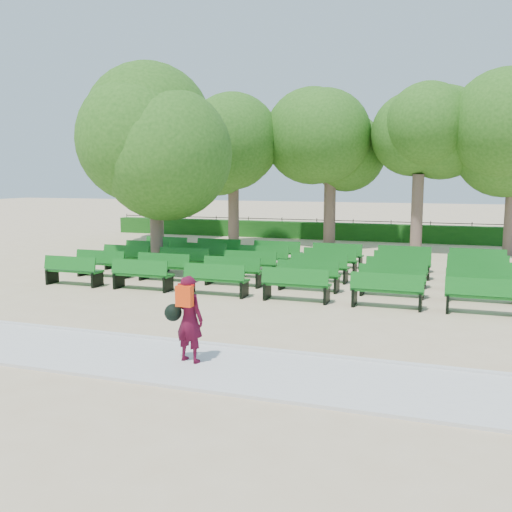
{
  "coord_description": "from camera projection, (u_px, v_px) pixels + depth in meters",
  "views": [
    {
      "loc": [
        6.06,
        -16.26,
        3.34
      ],
      "look_at": [
        0.78,
        -1.0,
        1.1
      ],
      "focal_mm": 40.0,
      "sensor_mm": 36.0,
      "label": 1
    }
  ],
  "objects": [
    {
      "name": "fence",
      "position": [
        334.0,
        239.0,
        31.12
      ],
      "size": [
        26.0,
        0.1,
        1.02
      ],
      "primitive_type": null,
      "color": "black",
      "rests_on": "ground"
    },
    {
      "name": "curb",
      "position": [
        137.0,
        337.0,
        11.79
      ],
      "size": [
        30.0,
        0.12,
        0.1
      ],
      "primitive_type": "cube",
      "color": "silver",
      "rests_on": "ground"
    },
    {
      "name": "hedge",
      "position": [
        333.0,
        231.0,
        30.69
      ],
      "size": [
        26.0,
        0.7,
        0.9
      ],
      "primitive_type": "cube",
      "color": "#185215",
      "rests_on": "ground"
    },
    {
      "name": "bench_array",
      "position": [
        286.0,
        277.0,
        18.7
      ],
      "size": [
        1.88,
        0.72,
        1.16
      ],
      "rotation": [
        0.0,
        0.0,
        -0.08
      ],
      "color": "#116519",
      "rests_on": "ground"
    },
    {
      "name": "ground",
      "position": [
        243.0,
        286.0,
        17.64
      ],
      "size": [
        120.0,
        120.0,
        0.0
      ],
      "primitive_type": "plane",
      "color": "tan"
    },
    {
      "name": "paving",
      "position": [
        106.0,
        355.0,
        10.71
      ],
      "size": [
        30.0,
        2.2,
        0.06
      ],
      "primitive_type": "cube",
      "color": "silver",
      "rests_on": "ground"
    },
    {
      "name": "tree_line",
      "position": [
        316.0,
        248.0,
        27.0
      ],
      "size": [
        21.8,
        6.8,
        7.04
      ],
      "primitive_type": null,
      "color": "#2F651B",
      "rests_on": "ground"
    },
    {
      "name": "person",
      "position": [
        188.0,
        317.0,
        10.11
      ],
      "size": [
        0.77,
        0.5,
        1.56
      ],
      "rotation": [
        0.0,
        0.0,
        2.91
      ],
      "color": "#490A1F",
      "rests_on": "ground"
    },
    {
      "name": "tree_among",
      "position": [
        154.0,
        148.0,
        19.64
      ],
      "size": [
        4.63,
        4.63,
        6.43
      ],
      "color": "brown",
      "rests_on": "ground"
    }
  ]
}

